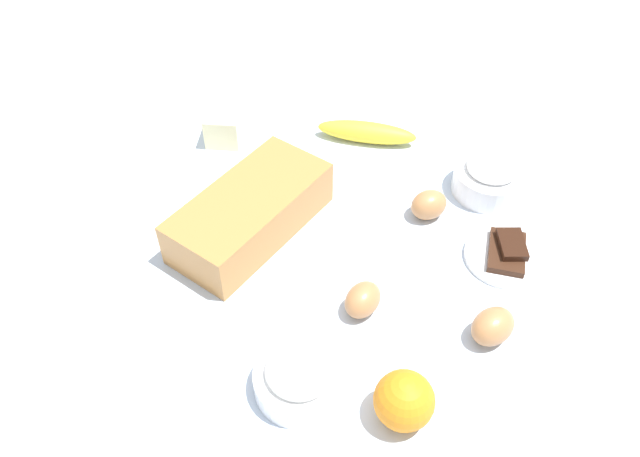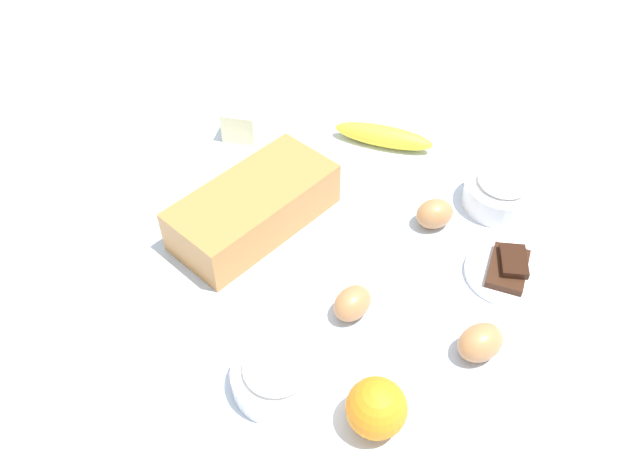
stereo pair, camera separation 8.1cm
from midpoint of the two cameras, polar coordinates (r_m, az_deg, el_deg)
name	(u,v)px [view 1 (the left image)]	position (r m, az deg, el deg)	size (l,w,h in m)	color
ground_plane	(320,250)	(1.04, -2.23, -2.01)	(2.40, 2.40, 0.02)	silver
loaf_pan	(250,212)	(1.04, -8.49, 1.40)	(0.30, 0.19, 0.08)	#B77A3D
flour_bowl	(300,377)	(0.86, -4.62, -13.28)	(0.12, 0.12, 0.06)	white
sugar_bowl	(490,177)	(1.14, 13.07, 4.49)	(0.13, 0.13, 0.07)	white
banana	(367,132)	(1.23, 2.32, 8.57)	(0.19, 0.04, 0.04)	yellow
orange_fruit	(404,401)	(0.83, 4.70, -15.29)	(0.08, 0.08, 0.08)	orange
butter_block	(225,124)	(1.25, -10.40, 9.19)	(0.09, 0.06, 0.06)	#F4EDB2
egg_near_butter	(429,205)	(1.07, 7.64, 2.05)	(0.05, 0.05, 0.06)	#B67B4A
egg_beside_bowl	(493,326)	(0.92, 12.83, -8.68)	(0.05, 0.05, 0.07)	#B57B4A
egg_loose	(363,300)	(0.93, 1.37, -6.52)	(0.05, 0.05, 0.06)	#B37949
chocolate_plate	(506,254)	(1.04, 14.28, -2.34)	(0.13, 0.13, 0.03)	white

